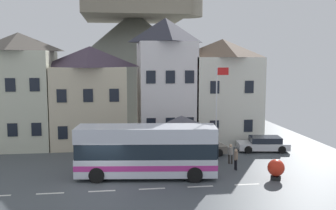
{
  "coord_description": "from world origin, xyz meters",
  "views": [
    {
      "loc": [
        0.9,
        -23.57,
        7.83
      ],
      "look_at": [
        4.73,
        4.31,
        4.46
      ],
      "focal_mm": 41.09,
      "sensor_mm": 36.0,
      "label": 1
    }
  ],
  "objects_px": {
    "townhouse_03": "(166,81)",
    "pedestrian_01": "(236,158)",
    "bus_shelter": "(182,123)",
    "townhouse_04": "(222,90)",
    "transit_bus": "(146,152)",
    "harbour_buoy": "(276,168)",
    "hilltop_castle": "(135,57)",
    "public_bench": "(170,146)",
    "pedestrian_00": "(231,152)",
    "townhouse_01": "(20,90)",
    "parked_car_00": "(197,147)",
    "flagpole": "(217,107)",
    "townhouse_02": "(91,95)",
    "parked_car_02": "(263,144)"
  },
  "relations": [
    {
      "from": "townhouse_03",
      "to": "pedestrian_01",
      "type": "bearing_deg",
      "value": -69.77
    },
    {
      "from": "townhouse_03",
      "to": "bus_shelter",
      "type": "height_order",
      "value": "townhouse_03"
    },
    {
      "from": "townhouse_04",
      "to": "transit_bus",
      "type": "bearing_deg",
      "value": -126.72
    },
    {
      "from": "townhouse_04",
      "to": "harbour_buoy",
      "type": "bearing_deg",
      "value": -89.42
    },
    {
      "from": "hilltop_castle",
      "to": "public_bench",
      "type": "xyz_separation_m",
      "value": [
        1.5,
        -27.69,
        -7.73
      ]
    },
    {
      "from": "townhouse_04",
      "to": "transit_bus",
      "type": "relative_size",
      "value": 1.03
    },
    {
      "from": "townhouse_03",
      "to": "pedestrian_00",
      "type": "distance_m",
      "value": 10.46
    },
    {
      "from": "transit_bus",
      "to": "pedestrian_01",
      "type": "xyz_separation_m",
      "value": [
        6.4,
        0.77,
        -0.83
      ]
    },
    {
      "from": "townhouse_04",
      "to": "harbour_buoy",
      "type": "distance_m",
      "value": 13.35
    },
    {
      "from": "pedestrian_01",
      "to": "harbour_buoy",
      "type": "bearing_deg",
      "value": -52.77
    },
    {
      "from": "townhouse_01",
      "to": "pedestrian_00",
      "type": "relative_size",
      "value": 6.77
    },
    {
      "from": "townhouse_03",
      "to": "hilltop_castle",
      "type": "distance_m",
      "value": 23.75
    },
    {
      "from": "townhouse_01",
      "to": "parked_car_00",
      "type": "relative_size",
      "value": 2.2
    },
    {
      "from": "flagpole",
      "to": "townhouse_02",
      "type": "bearing_deg",
      "value": 141.13
    },
    {
      "from": "townhouse_03",
      "to": "bus_shelter",
      "type": "xyz_separation_m",
      "value": [
        0.4,
        -6.53,
        -2.9
      ]
    },
    {
      "from": "hilltop_castle",
      "to": "pedestrian_00",
      "type": "bearing_deg",
      "value": -80.25
    },
    {
      "from": "parked_car_00",
      "to": "pedestrian_00",
      "type": "relative_size",
      "value": 3.08
    },
    {
      "from": "bus_shelter",
      "to": "townhouse_03",
      "type": "bearing_deg",
      "value": 93.53
    },
    {
      "from": "townhouse_01",
      "to": "parked_car_00",
      "type": "xyz_separation_m",
      "value": [
        15.02,
        -5.65,
        -4.41
      ]
    },
    {
      "from": "parked_car_02",
      "to": "harbour_buoy",
      "type": "xyz_separation_m",
      "value": [
        -2.2,
        -7.7,
        0.14
      ]
    },
    {
      "from": "pedestrian_01",
      "to": "flagpole",
      "type": "xyz_separation_m",
      "value": [
        -0.76,
        2.38,
        3.3
      ]
    },
    {
      "from": "hilltop_castle",
      "to": "transit_bus",
      "type": "distance_m",
      "value": 35.01
    },
    {
      "from": "pedestrian_01",
      "to": "transit_bus",
      "type": "bearing_deg",
      "value": -173.1
    },
    {
      "from": "pedestrian_01",
      "to": "parked_car_00",
      "type": "bearing_deg",
      "value": 111.83
    },
    {
      "from": "parked_car_02",
      "to": "townhouse_03",
      "type": "bearing_deg",
      "value": -23.76
    },
    {
      "from": "pedestrian_01",
      "to": "parked_car_02",
      "type": "bearing_deg",
      "value": 51.66
    },
    {
      "from": "parked_car_02",
      "to": "flagpole",
      "type": "bearing_deg",
      "value": 38.21
    },
    {
      "from": "pedestrian_01",
      "to": "harbour_buoy",
      "type": "distance_m",
      "value": 3.15
    },
    {
      "from": "hilltop_castle",
      "to": "pedestrian_01",
      "type": "bearing_deg",
      "value": -80.93
    },
    {
      "from": "pedestrian_00",
      "to": "public_bench",
      "type": "relative_size",
      "value": 0.88
    },
    {
      "from": "townhouse_04",
      "to": "bus_shelter",
      "type": "distance_m",
      "value": 8.61
    },
    {
      "from": "townhouse_02",
      "to": "bus_shelter",
      "type": "xyz_separation_m",
      "value": [
        7.35,
        -6.82,
        -1.59
      ]
    },
    {
      "from": "townhouse_03",
      "to": "hilltop_castle",
      "type": "relative_size",
      "value": 0.32
    },
    {
      "from": "townhouse_01",
      "to": "parked_car_00",
      "type": "height_order",
      "value": "townhouse_01"
    },
    {
      "from": "parked_car_02",
      "to": "pedestrian_00",
      "type": "bearing_deg",
      "value": 49.74
    },
    {
      "from": "pedestrian_00",
      "to": "pedestrian_01",
      "type": "bearing_deg",
      "value": -94.3
    },
    {
      "from": "hilltop_castle",
      "to": "transit_bus",
      "type": "relative_size",
      "value": 3.82
    },
    {
      "from": "hilltop_castle",
      "to": "townhouse_04",
      "type": "bearing_deg",
      "value": -73.04
    },
    {
      "from": "townhouse_02",
      "to": "bus_shelter",
      "type": "distance_m",
      "value": 10.15
    },
    {
      "from": "pedestrian_01",
      "to": "public_bench",
      "type": "xyz_separation_m",
      "value": [
        -3.87,
        5.93,
        -0.43
      ]
    },
    {
      "from": "parked_car_02",
      "to": "public_bench",
      "type": "xyz_separation_m",
      "value": [
        -7.97,
        0.74,
        -0.14
      ]
    },
    {
      "from": "townhouse_03",
      "to": "transit_bus",
      "type": "bearing_deg",
      "value": -103.99
    },
    {
      "from": "townhouse_02",
      "to": "pedestrian_01",
      "type": "distance_m",
      "value": 15.28
    },
    {
      "from": "transit_bus",
      "to": "bus_shelter",
      "type": "xyz_separation_m",
      "value": [
        3.1,
        4.3,
        1.18
      ]
    },
    {
      "from": "parked_car_02",
      "to": "pedestrian_01",
      "type": "relative_size",
      "value": 2.92
    },
    {
      "from": "pedestrian_00",
      "to": "pedestrian_01",
      "type": "height_order",
      "value": "pedestrian_01"
    },
    {
      "from": "parked_car_02",
      "to": "flagpole",
      "type": "relative_size",
      "value": 0.62
    },
    {
      "from": "transit_bus",
      "to": "parked_car_00",
      "type": "bearing_deg",
      "value": 55.79
    },
    {
      "from": "townhouse_01",
      "to": "townhouse_04",
      "type": "bearing_deg",
      "value": 0.06
    },
    {
      "from": "parked_car_00",
      "to": "public_bench",
      "type": "distance_m",
      "value": 2.5
    }
  ]
}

